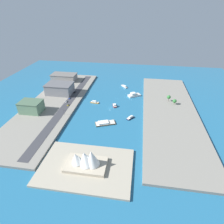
% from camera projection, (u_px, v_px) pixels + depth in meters
% --- Properties ---
extents(ground_plane, '(440.00, 440.00, 0.00)m').
position_uv_depth(ground_plane, '(110.00, 108.00, 255.22)').
color(ground_plane, '#23668E').
extents(quay_west, '(70.00, 240.00, 2.76)m').
position_uv_depth(quay_west, '(170.00, 112.00, 243.87)').
color(quay_west, gray).
rests_on(quay_west, ground_plane).
extents(quay_east, '(70.00, 240.00, 2.76)m').
position_uv_depth(quay_east, '(54.00, 103.00, 265.16)').
color(quay_east, gray).
rests_on(quay_east, ground_plane).
extents(peninsula_point, '(81.59, 54.59, 2.00)m').
position_uv_depth(peninsula_point, '(86.00, 167.00, 163.11)').
color(peninsula_point, '#A89E89').
rests_on(peninsula_point, ground_plane).
extents(road_strip, '(10.97, 228.00, 0.15)m').
position_uv_depth(road_strip, '(68.00, 103.00, 261.78)').
color(road_strip, '#38383D').
rests_on(road_strip, quay_east).
extents(barge_flat_brown, '(25.53, 17.57, 3.13)m').
position_uv_depth(barge_flat_brown, '(105.00, 123.00, 221.93)').
color(barge_flat_brown, brown).
rests_on(barge_flat_brown, ground_plane).
extents(yacht_sleek_gray, '(12.41, 14.74, 3.51)m').
position_uv_depth(yacht_sleek_gray, '(124.00, 86.00, 319.48)').
color(yacht_sleek_gray, '#999EA3').
rests_on(yacht_sleek_gray, ground_plane).
extents(patrol_launch_navy, '(9.79, 11.49, 3.14)m').
position_uv_depth(patrol_launch_navy, '(130.00, 118.00, 232.37)').
color(patrol_launch_navy, '#1E284C').
rests_on(patrol_launch_navy, ground_plane).
extents(water_taxi_orange, '(13.50, 4.94, 3.35)m').
position_uv_depth(water_taxi_orange, '(95.00, 102.00, 268.79)').
color(water_taxi_orange, orange).
rests_on(water_taxi_orange, ground_plane).
extents(tugboat_red, '(6.90, 11.75, 4.21)m').
position_uv_depth(tugboat_red, '(115.00, 105.00, 259.79)').
color(tugboat_red, red).
rests_on(tugboat_red, ground_plane).
extents(ferry_white_commuter, '(20.91, 17.56, 6.06)m').
position_uv_depth(ferry_white_commuter, '(134.00, 95.00, 287.95)').
color(ferry_white_commuter, silver).
rests_on(ferry_white_commuter, ground_plane).
extents(terminal_long_green, '(28.14, 20.87, 14.94)m').
position_uv_depth(terminal_long_green, '(31.00, 107.00, 238.56)').
color(terminal_long_green, slate).
rests_on(terminal_long_green, quay_east).
extents(warehouse_low_gray, '(40.34, 28.58, 16.17)m').
position_uv_depth(warehouse_low_gray, '(60.00, 89.00, 287.56)').
color(warehouse_low_gray, gray).
rests_on(warehouse_low_gray, quay_east).
extents(carpark_squat_concrete, '(45.00, 24.41, 11.73)m').
position_uv_depth(carpark_squat_concrete, '(64.00, 77.00, 338.61)').
color(carpark_squat_concrete, gray).
rests_on(carpark_squat_concrete, quay_east).
extents(van_white, '(2.08, 4.41, 1.50)m').
position_uv_depth(van_white, '(66.00, 102.00, 265.03)').
color(van_white, black).
rests_on(van_white, road_strip).
extents(hatchback_blue, '(1.92, 4.42, 1.57)m').
position_uv_depth(hatchback_blue, '(69.00, 98.00, 274.31)').
color(hatchback_blue, black).
rests_on(hatchback_blue, road_strip).
extents(suv_black, '(1.96, 4.40, 1.58)m').
position_uv_depth(suv_black, '(75.00, 92.00, 293.06)').
color(suv_black, black).
rests_on(suv_black, road_strip).
extents(taxi_yellow_cab, '(2.07, 4.36, 1.49)m').
position_uv_depth(taxi_yellow_cab, '(68.00, 105.00, 256.46)').
color(taxi_yellow_cab, black).
rests_on(taxi_yellow_cab, road_strip).
extents(traffic_light_waterfront, '(0.36, 0.36, 6.50)m').
position_uv_depth(traffic_light_waterfront, '(64.00, 112.00, 233.79)').
color(traffic_light_waterfront, black).
rests_on(traffic_light_waterfront, quay_east).
extents(opera_landmark, '(36.29, 21.92, 18.36)m').
position_uv_depth(opera_landmark, '(86.00, 160.00, 158.94)').
color(opera_landmark, '#BCAD93').
rests_on(opera_landmark, peninsula_point).
extents(park_tree_cluster, '(12.54, 13.85, 9.23)m').
position_uv_depth(park_tree_cluster, '(172.00, 99.00, 261.09)').
color(park_tree_cluster, brown).
rests_on(park_tree_cluster, quay_west).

